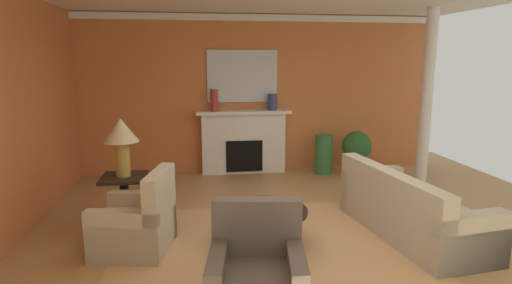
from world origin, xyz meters
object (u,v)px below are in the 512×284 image
(potted_plant, at_px, (357,149))
(armchair_facing_fireplace, at_px, (257,281))
(vase_mantel_left, at_px, (214,100))
(sofa, at_px, (409,212))
(armchair_near_window, at_px, (137,225))
(coffee_table, at_px, (265,218))
(vase_tall_corner, at_px, (324,154))
(side_table, at_px, (125,198))
(fireplace, at_px, (243,143))
(table_lamp, at_px, (121,136))
(vase_mantel_right, at_px, (272,102))
(mantel_mirror, at_px, (242,76))

(potted_plant, bearing_deg, armchair_facing_fireplace, -121.21)
(vase_mantel_left, xyz_separation_m, potted_plant, (2.67, -0.39, -0.93))
(sofa, bearing_deg, armchair_near_window, 179.25)
(coffee_table, relative_size, vase_tall_corner, 1.33)
(armchair_facing_fireplace, relative_size, side_table, 1.36)
(fireplace, height_order, table_lamp, table_lamp)
(table_lamp, bearing_deg, vase_mantel_right, 45.93)
(armchair_near_window, relative_size, vase_mantel_right, 3.06)
(vase_tall_corner, bearing_deg, armchair_near_window, -136.81)
(coffee_table, height_order, vase_mantel_right, vase_mantel_right)
(sofa, xyz_separation_m, side_table, (-3.53, 0.76, 0.10))
(armchair_near_window, xyz_separation_m, table_lamp, (-0.24, 0.71, 0.92))
(armchair_near_window, xyz_separation_m, armchair_facing_fireplace, (1.17, -1.42, 0.00))
(vase_mantel_left, relative_size, vase_tall_corner, 0.54)
(sofa, relative_size, vase_tall_corner, 2.92)
(coffee_table, xyz_separation_m, vase_mantel_left, (-0.41, 3.26, 1.08))
(fireplace, distance_m, mantel_mirror, 1.29)
(sofa, distance_m, side_table, 3.61)
(armchair_facing_fireplace, height_order, side_table, armchair_facing_fireplace)
(vase_mantel_right, distance_m, vase_tall_corner, 1.41)
(armchair_near_window, xyz_separation_m, vase_mantel_left, (1.05, 3.18, 1.11))
(fireplace, bearing_deg, sofa, -62.69)
(coffee_table, height_order, vase_tall_corner, vase_tall_corner)
(armchair_near_window, bearing_deg, vase_mantel_left, 71.67)
(table_lamp, bearing_deg, armchair_near_window, -71.57)
(mantel_mirror, height_order, vase_mantel_right, mantel_mirror)
(potted_plant, bearing_deg, vase_mantel_left, 171.66)
(fireplace, height_order, potted_plant, fireplace)
(mantel_mirror, xyz_separation_m, vase_tall_corner, (1.52, -0.42, -1.48))
(coffee_table, bearing_deg, potted_plant, 51.82)
(vase_mantel_left, height_order, vase_tall_corner, vase_mantel_left)
(armchair_facing_fireplace, distance_m, coffee_table, 1.38)
(potted_plant, bearing_deg, table_lamp, -152.31)
(vase_mantel_right, relative_size, vase_tall_corner, 0.41)
(armchair_near_window, height_order, potted_plant, armchair_near_window)
(armchair_facing_fireplace, relative_size, potted_plant, 1.14)
(fireplace, xyz_separation_m, armchair_facing_fireplace, (-0.43, -4.66, -0.27))
(table_lamp, distance_m, vase_mantel_left, 2.80)
(sofa, xyz_separation_m, potted_plant, (0.43, 2.84, 0.19))
(armchair_near_window, distance_m, coffee_table, 1.47)
(mantel_mirror, bearing_deg, potted_plant, -14.83)
(fireplace, relative_size, potted_plant, 2.16)
(vase_mantel_right, bearing_deg, fireplace, 174.85)
(armchair_near_window, distance_m, vase_mantel_left, 3.53)
(mantel_mirror, distance_m, vase_mantel_right, 0.75)
(coffee_table, bearing_deg, vase_mantel_right, 78.12)
(mantel_mirror, bearing_deg, coffee_table, -92.27)
(table_lamp, bearing_deg, vase_tall_corner, 33.45)
(mantel_mirror, relative_size, potted_plant, 1.61)
(sofa, relative_size, potted_plant, 2.64)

